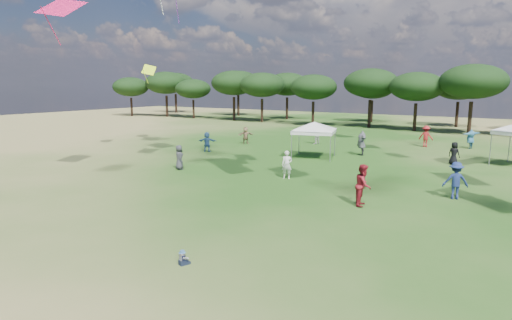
{
  "coord_description": "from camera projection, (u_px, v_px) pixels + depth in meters",
  "views": [
    {
      "loc": [
        8.87,
        -7.49,
        5.43
      ],
      "look_at": [
        0.18,
        6.0,
        2.57
      ],
      "focal_mm": 30.0,
      "sensor_mm": 36.0,
      "label": 1
    }
  ],
  "objects": [
    {
      "name": "tent_left",
      "position": [
        314.0,
        123.0,
        31.5
      ],
      "size": [
        5.77,
        5.77,
        2.99
      ],
      "rotation": [
        0.0,
        0.0,
        0.28
      ],
      "color": "gray",
      "rests_on": "ground"
    },
    {
      "name": "tree_line",
      "position": [
        468.0,
        84.0,
        48.9
      ],
      "size": [
        108.78,
        17.63,
        7.77
      ],
      "color": "black",
      "rests_on": "ground"
    },
    {
      "name": "toddler",
      "position": [
        183.0,
        258.0,
        13.0
      ],
      "size": [
        0.35,
        0.38,
        0.46
      ],
      "rotation": [
        0.0,
        0.0,
        -0.34
      ],
      "color": "black",
      "rests_on": "ground"
    },
    {
      "name": "ground",
      "position": [
        134.0,
        282.0,
        11.88
      ],
      "size": [
        140.0,
        140.0,
        0.0
      ],
      "primitive_type": "plane",
      "color": "#274F17",
      "rests_on": "ground"
    },
    {
      "name": "festival_crowd",
      "position": [
        380.0,
        148.0,
        30.76
      ],
      "size": [
        28.71,
        23.33,
        1.91
      ],
      "color": "#454549",
      "rests_on": "ground"
    }
  ]
}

